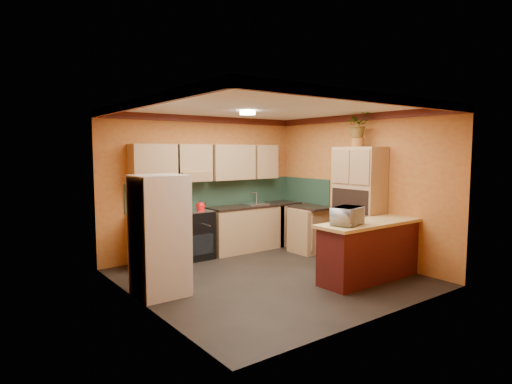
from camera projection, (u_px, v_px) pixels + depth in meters
room_shell at (260, 147)px, 6.91m from camera, size 4.24×4.24×2.72m
base_cabinets_back at (223, 232)px, 8.42m from camera, size 3.65×0.60×0.88m
countertop_back at (223, 209)px, 8.38m from camera, size 3.65×0.62×0.04m
stove at (195, 235)px, 8.05m from camera, size 0.58×0.58×0.91m
kettle at (201, 206)px, 8.02m from camera, size 0.17×0.17×0.18m
sink at (255, 204)px, 8.84m from camera, size 0.48×0.40×0.03m
base_cabinets_right at (312, 230)px, 8.62m from camera, size 0.60×0.80×0.88m
countertop_right at (312, 207)px, 8.58m from camera, size 0.62×0.80×0.04m
fridge at (159, 235)px, 5.98m from camera, size 0.68×0.66×1.70m
pantry at (358, 205)px, 7.68m from camera, size 0.48×0.90×2.10m
fern_pot at (358, 142)px, 7.61m from camera, size 0.22×0.22×0.16m
fern at (358, 125)px, 7.58m from camera, size 0.53×0.50×0.47m
breakfast_bar at (369, 252)px, 6.72m from camera, size 1.80×0.55×0.88m
bar_top at (370, 223)px, 6.68m from camera, size 1.90×0.65×0.05m
microwave at (347, 216)px, 6.35m from camera, size 0.57×0.46×0.27m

